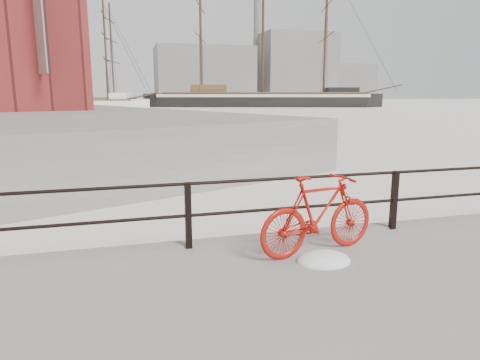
{
  "coord_description": "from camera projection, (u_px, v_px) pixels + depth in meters",
  "views": [
    {
      "loc": [
        -7.89,
        -6.21,
        2.61
      ],
      "look_at": [
        -5.75,
        1.5,
        1.0
      ],
      "focal_mm": 32.0,
      "sensor_mm": 36.0,
      "label": 1
    }
  ],
  "objects": [
    {
      "name": "bicycle",
      "position": [
        319.0,
        214.0,
        6.09
      ],
      "size": [
        1.94,
        0.66,
        1.16
      ],
      "primitive_type": "imported",
      "rotation": [
        0.0,
        0.0,
        0.2
      ],
      "color": "#AC130B",
      "rests_on": "promenade"
    },
    {
      "name": "barque_black",
      "position": [
        262.0,
        107.0,
        89.27
      ],
      "size": [
        58.49,
        33.8,
        31.77
      ],
      "primitive_type": null,
      "rotation": [
        0.0,
        0.0,
        -0.3
      ],
      "color": "black",
      "rests_on": "ground"
    },
    {
      "name": "schooner_mid",
      "position": [
        82.0,
        108.0,
        81.48
      ],
      "size": [
        29.41,
        17.53,
        19.9
      ],
      "primitive_type": null,
      "rotation": [
        0.0,
        0.0,
        -0.23
      ],
      "color": "silver",
      "rests_on": "ground"
    },
    {
      "name": "schooner_left",
      "position": [
        73.0,
        111.0,
        68.35
      ],
      "size": [
        24.95,
        12.52,
        18.48
      ],
      "primitive_type": null,
      "rotation": [
        0.0,
        0.0,
        -0.06
      ],
      "color": "white",
      "rests_on": "ground"
    },
    {
      "name": "industrial_west",
      "position": [
        204.0,
        75.0,
        144.17
      ],
      "size": [
        32.0,
        18.0,
        18.0
      ],
      "primitive_type": "cube",
      "color": "gray",
      "rests_on": "ground"
    },
    {
      "name": "industrial_mid",
      "position": [
        295.0,
        68.0,
        157.46
      ],
      "size": [
        26.0,
        20.0,
        24.0
      ],
      "primitive_type": "cube",
      "color": "gray",
      "rests_on": "ground"
    },
    {
      "name": "industrial_east",
      "position": [
        344.0,
        83.0,
        169.19
      ],
      "size": [
        20.0,
        16.0,
        14.0
      ],
      "primitive_type": "cube",
      "color": "gray",
      "rests_on": "ground"
    },
    {
      "name": "smokestack",
      "position": [
        257.0,
        40.0,
        156.81
      ],
      "size": [
        2.8,
        2.8,
        44.0
      ],
      "primitive_type": "cylinder",
      "color": "gray",
      "rests_on": "ground"
    }
  ]
}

